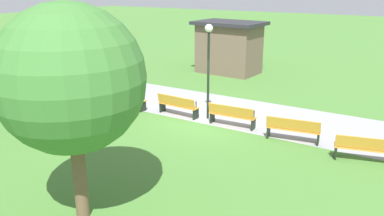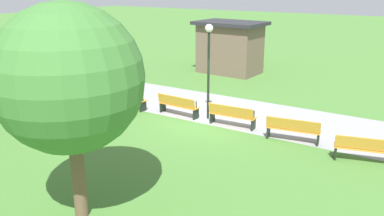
{
  "view_description": "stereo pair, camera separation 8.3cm",
  "coord_description": "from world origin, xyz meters",
  "px_view_note": "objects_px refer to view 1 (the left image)",
  "views": [
    {
      "loc": [
        7.52,
        -13.32,
        5.41
      ],
      "look_at": [
        0.0,
        -1.01,
        0.8
      ],
      "focal_mm": 36.9,
      "sensor_mm": 36.0,
      "label": 1
    },
    {
      "loc": [
        7.59,
        -13.28,
        5.41
      ],
      "look_at": [
        0.0,
        -1.01,
        0.8
      ],
      "focal_mm": 36.9,
      "sensor_mm": 36.0,
      "label": 2
    }
  ],
  "objects_px": {
    "bench_4": "(178,105)",
    "bench_5": "(232,115)",
    "tree_0": "(70,80)",
    "lamp_post": "(209,54)",
    "bench_6": "(293,129)",
    "bench_1": "(33,89)",
    "bench_2": "(80,92)",
    "kiosk": "(229,47)",
    "bench_3": "(128,98)",
    "bench_7": "(366,148)"
  },
  "relations": [
    {
      "from": "bench_5",
      "to": "bench_7",
      "type": "bearing_deg",
      "value": -11.2
    },
    {
      "from": "lamp_post",
      "to": "bench_7",
      "type": "bearing_deg",
      "value": -9.84
    },
    {
      "from": "bench_2",
      "to": "bench_6",
      "type": "distance_m",
      "value": 10.05
    },
    {
      "from": "bench_5",
      "to": "tree_0",
      "type": "xyz_separation_m",
      "value": [
        -0.35,
        -7.48,
        2.92
      ]
    },
    {
      "from": "bench_5",
      "to": "tree_0",
      "type": "relative_size",
      "value": 0.37
    },
    {
      "from": "bench_1",
      "to": "bench_6",
      "type": "relative_size",
      "value": 1.0
    },
    {
      "from": "bench_5",
      "to": "lamp_post",
      "type": "height_order",
      "value": "lamp_post"
    },
    {
      "from": "bench_1",
      "to": "bench_5",
      "type": "bearing_deg",
      "value": 28.07
    },
    {
      "from": "bench_1",
      "to": "bench_6",
      "type": "bearing_deg",
      "value": 25.28
    },
    {
      "from": "bench_2",
      "to": "bench_7",
      "type": "height_order",
      "value": "same"
    },
    {
      "from": "bench_5",
      "to": "bench_2",
      "type": "bearing_deg",
      "value": -177.22
    },
    {
      "from": "bench_1",
      "to": "tree_0",
      "type": "bearing_deg",
      "value": -12.41
    },
    {
      "from": "tree_0",
      "to": "lamp_post",
      "type": "xyz_separation_m",
      "value": [
        -0.91,
        7.83,
        -0.69
      ]
    },
    {
      "from": "bench_4",
      "to": "kiosk",
      "type": "height_order",
      "value": "kiosk"
    },
    {
      "from": "bench_3",
      "to": "tree_0",
      "type": "distance_m",
      "value": 9.11
    },
    {
      "from": "bench_7",
      "to": "tree_0",
      "type": "relative_size",
      "value": 0.38
    },
    {
      "from": "bench_1",
      "to": "bench_3",
      "type": "bearing_deg",
      "value": 33.67
    },
    {
      "from": "bench_1",
      "to": "bench_4",
      "type": "height_order",
      "value": "same"
    },
    {
      "from": "bench_4",
      "to": "bench_5",
      "type": "height_order",
      "value": "same"
    },
    {
      "from": "bench_2",
      "to": "lamp_post",
      "type": "height_order",
      "value": "lamp_post"
    },
    {
      "from": "tree_0",
      "to": "lamp_post",
      "type": "height_order",
      "value": "tree_0"
    },
    {
      "from": "kiosk",
      "to": "bench_6",
      "type": "bearing_deg",
      "value": -48.17
    },
    {
      "from": "bench_3",
      "to": "lamp_post",
      "type": "relative_size",
      "value": 0.49
    },
    {
      "from": "bench_4",
      "to": "bench_1",
      "type": "bearing_deg",
      "value": -166.0
    },
    {
      "from": "bench_2",
      "to": "tree_0",
      "type": "height_order",
      "value": "tree_0"
    },
    {
      "from": "bench_6",
      "to": "tree_0",
      "type": "height_order",
      "value": "tree_0"
    },
    {
      "from": "kiosk",
      "to": "tree_0",
      "type": "bearing_deg",
      "value": -71.94
    },
    {
      "from": "bench_1",
      "to": "bench_7",
      "type": "relative_size",
      "value": 1.0
    },
    {
      "from": "bench_4",
      "to": "bench_7",
      "type": "relative_size",
      "value": 0.98
    },
    {
      "from": "tree_0",
      "to": "bench_5",
      "type": "bearing_deg",
      "value": 87.33
    },
    {
      "from": "bench_6",
      "to": "bench_7",
      "type": "xyz_separation_m",
      "value": [
        2.48,
        -0.49,
        0.0
      ]
    },
    {
      "from": "tree_0",
      "to": "bench_6",
      "type": "bearing_deg",
      "value": 68.4
    },
    {
      "from": "bench_5",
      "to": "bench_6",
      "type": "xyz_separation_m",
      "value": [
        2.52,
        -0.25,
        0.0
      ]
    },
    {
      "from": "bench_1",
      "to": "bench_5",
      "type": "xyz_separation_m",
      "value": [
        9.94,
        1.47,
        0.0
      ]
    },
    {
      "from": "bench_4",
      "to": "bench_5",
      "type": "relative_size",
      "value": 1.0
    },
    {
      "from": "bench_4",
      "to": "bench_6",
      "type": "xyz_separation_m",
      "value": [
        5.04,
        -0.25,
        0.0
      ]
    },
    {
      "from": "bench_5",
      "to": "kiosk",
      "type": "xyz_separation_m",
      "value": [
        -4.44,
        8.66,
        1.14
      ]
    },
    {
      "from": "bench_1",
      "to": "bench_2",
      "type": "relative_size",
      "value": 1.0
    },
    {
      "from": "tree_0",
      "to": "kiosk",
      "type": "bearing_deg",
      "value": 104.22
    },
    {
      "from": "bench_1",
      "to": "bench_5",
      "type": "distance_m",
      "value": 10.05
    },
    {
      "from": "bench_2",
      "to": "kiosk",
      "type": "height_order",
      "value": "kiosk"
    },
    {
      "from": "lamp_post",
      "to": "kiosk",
      "type": "relative_size",
      "value": 0.91
    },
    {
      "from": "bench_4",
      "to": "bench_6",
      "type": "relative_size",
      "value": 0.99
    },
    {
      "from": "bench_6",
      "to": "tree_0",
      "type": "relative_size",
      "value": 0.38
    },
    {
      "from": "bench_4",
      "to": "lamp_post",
      "type": "bearing_deg",
      "value": 18.23
    },
    {
      "from": "bench_2",
      "to": "bench_6",
      "type": "xyz_separation_m",
      "value": [
        10.04,
        0.49,
        0.0
      ]
    },
    {
      "from": "bench_5",
      "to": "bench_7",
      "type": "distance_m",
      "value": 5.05
    },
    {
      "from": "bench_7",
      "to": "lamp_post",
      "type": "bearing_deg",
      "value": 156.1
    },
    {
      "from": "bench_2",
      "to": "kiosk",
      "type": "xyz_separation_m",
      "value": [
        3.08,
        9.4,
        1.14
      ]
    },
    {
      "from": "bench_6",
      "to": "lamp_post",
      "type": "bearing_deg",
      "value": 162.62
    }
  ]
}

